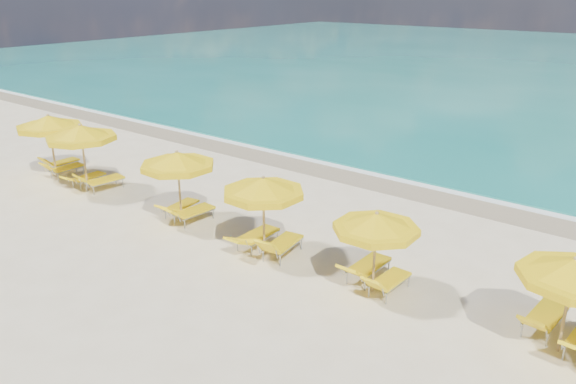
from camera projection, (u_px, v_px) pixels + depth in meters
The scene contains 21 objects.
ground_plane at pixel (257, 243), 16.73m from camera, with size 120.00×120.00×0.00m, color beige.
wet_sand_band at pixel (380, 180), 22.18m from camera, with size 120.00×2.60×0.01m, color tan.
foam_line at pixel (390, 175), 22.77m from camera, with size 120.00×1.20×0.03m, color white.
whitecap_near at pixel (372, 117), 32.73m from camera, with size 14.00×0.36×0.05m, color white.
umbrella_1 at pixel (49, 123), 21.92m from camera, with size 2.55×2.55×2.54m.
umbrella_2 at pixel (81, 133), 20.30m from camera, with size 2.59×2.59×2.57m.
umbrella_3 at pixel (177, 161), 17.61m from camera, with size 3.06×3.06×2.40m.
umbrella_4 at pixel (263, 188), 15.42m from camera, with size 3.07×3.07×2.35m.
umbrella_5 at pixel (376, 224), 13.50m from camera, with size 2.82×2.82×2.16m.
umbrella_6 at pixel (573, 271), 11.16m from camera, with size 2.58×2.58×2.21m.
lounger_1_left at pixel (63, 165), 23.31m from camera, with size 0.59×1.61×0.76m.
lounger_1_right at pixel (66, 171), 22.53m from camera, with size 0.60×1.67×0.80m.
lounger_2_left at pixel (88, 181), 21.49m from camera, with size 0.63×1.71×0.63m.
lounger_2_right at pixel (104, 184), 21.04m from camera, with size 0.80×1.85×0.83m.
lounger_3_left at pixel (181, 210), 18.69m from camera, with size 0.81×1.74×0.70m.
lounger_3_right at pixel (193, 216), 18.17m from camera, with size 0.72×1.82×0.79m.
lounger_4_left at pixel (257, 240), 16.43m from camera, with size 0.65×1.88×0.68m.
lounger_4_right at pixel (282, 249), 15.87m from camera, with size 0.86×1.85×0.89m.
lounger_5_left at pixel (367, 271), 14.64m from camera, with size 0.64×1.85×0.79m.
lounger_5_right at pixel (388, 285), 13.98m from camera, with size 0.62×1.63×0.78m.
lounger_6_left at pixel (544, 322), 12.43m from camera, with size 0.72×1.83×0.80m.
Camera 1 is at (10.11, -11.33, 7.24)m, focal length 35.00 mm.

